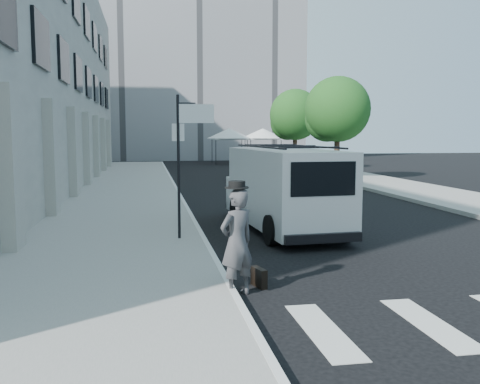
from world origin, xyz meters
name	(u,v)px	position (x,y,z in m)	size (l,w,h in m)	color
ground	(322,272)	(0.00, 0.00, 0.00)	(120.00, 120.00, 0.00)	black
sidewalk_left	(128,189)	(-4.25, 16.00, 0.07)	(4.50, 48.00, 0.15)	gray
sidewalk_right	(359,178)	(9.00, 20.00, 0.07)	(4.00, 56.00, 0.15)	gray
building_far	(194,44)	(2.00, 50.00, 12.50)	(22.00, 12.00, 25.00)	slate
sign_pole	(188,136)	(-2.36, 3.20, 2.65)	(1.03, 0.07, 3.50)	black
tree_near	(335,112)	(7.50, 20.15, 3.97)	(3.80, 3.83, 6.03)	black
tree_far	(293,117)	(7.50, 29.15, 3.97)	(3.80, 3.83, 6.03)	black
tent_left	(229,134)	(4.00, 38.00, 2.71)	(4.00, 4.00, 3.20)	black
tent_right	(263,134)	(7.20, 38.50, 2.71)	(4.00, 4.00, 3.20)	black
businessman	(237,242)	(-1.90, -1.19, 0.91)	(0.66, 0.44, 1.82)	#3F3F42
briefcase	(259,277)	(-1.43, -0.76, 0.17)	(0.12, 0.44, 0.34)	black
suitcase	(279,232)	(-0.13, 2.94, 0.26)	(0.32, 0.41, 0.99)	black
cargo_van	(283,188)	(0.42, 4.71, 1.18)	(2.47, 6.18, 2.28)	silver
parked_car_a	(315,165)	(6.80, 21.70, 0.81)	(1.91, 4.76, 1.62)	gray
parked_car_b	(288,167)	(5.00, 21.20, 0.70)	(1.49, 4.26, 1.40)	#4C4E53
parked_car_c	(278,160)	(6.62, 30.24, 0.68)	(1.90, 4.67, 1.35)	#94969B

